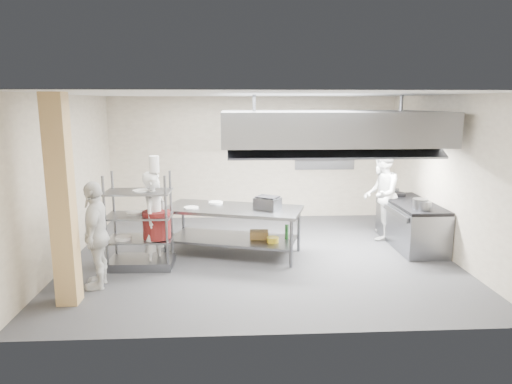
{
  "coord_description": "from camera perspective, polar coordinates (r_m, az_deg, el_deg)",
  "views": [
    {
      "loc": [
        -0.53,
        -8.24,
        2.86
      ],
      "look_at": [
        -0.08,
        0.2,
        1.19
      ],
      "focal_mm": 32.0,
      "sensor_mm": 36.0,
      "label": 1
    }
  ],
  "objects": [
    {
      "name": "floor",
      "position": [
        8.74,
        0.57,
        -7.96
      ],
      "size": [
        7.0,
        7.0,
        0.0
      ],
      "primitive_type": "plane",
      "color": "#38383A",
      "rests_on": "ground"
    },
    {
      "name": "ceiling",
      "position": [
        8.26,
        0.61,
        12.12
      ],
      "size": [
        7.0,
        7.0,
        0.0
      ],
      "primitive_type": "plane",
      "rotation": [
        3.14,
        0.0,
        0.0
      ],
      "color": "silver",
      "rests_on": "wall_back"
    },
    {
      "name": "wall_back",
      "position": [
        11.33,
        -0.39,
        4.26
      ],
      "size": [
        7.0,
        0.0,
        7.0
      ],
      "primitive_type": "plane",
      "rotation": [
        1.57,
        0.0,
        0.0
      ],
      "color": "tan",
      "rests_on": "ground"
    },
    {
      "name": "wall_left",
      "position": [
        8.86,
        -22.63,
        1.45
      ],
      "size": [
        0.0,
        6.0,
        6.0
      ],
      "primitive_type": "plane",
      "rotation": [
        1.57,
        0.0,
        1.57
      ],
      "color": "tan",
      "rests_on": "ground"
    },
    {
      "name": "wall_right",
      "position": [
        9.27,
        22.72,
        1.85
      ],
      "size": [
        0.0,
        6.0,
        6.0
      ],
      "primitive_type": "plane",
      "rotation": [
        1.57,
        0.0,
        -1.57
      ],
      "color": "tan",
      "rests_on": "ground"
    },
    {
      "name": "column",
      "position": [
        6.9,
        -23.09,
        -1.13
      ],
      "size": [
        0.3,
        0.3,
        3.0
      ],
      "primitive_type": "cube",
      "color": "#DBB070",
      "rests_on": "floor"
    },
    {
      "name": "exhaust_hood",
      "position": [
        8.84,
        8.95,
        8.03
      ],
      "size": [
        4.0,
        2.5,
        0.6
      ],
      "primitive_type": "cube",
      "color": "slate",
      "rests_on": "ceiling"
    },
    {
      "name": "hood_strip_a",
      "position": [
        8.72,
        3.06,
        6.0
      ],
      "size": [
        1.6,
        0.12,
        0.04
      ],
      "primitive_type": "cube",
      "color": "white",
      "rests_on": "exhaust_hood"
    },
    {
      "name": "hood_strip_b",
      "position": [
        9.1,
        14.47,
        5.88
      ],
      "size": [
        1.6,
        0.12,
        0.04
      ],
      "primitive_type": "cube",
      "color": "white",
      "rests_on": "exhaust_hood"
    },
    {
      "name": "wall_shelf",
      "position": [
        11.4,
        8.74,
        4.18
      ],
      "size": [
        1.5,
        0.28,
        0.04
      ],
      "primitive_type": "cube",
      "color": "slate",
      "rests_on": "wall_back"
    },
    {
      "name": "island",
      "position": [
        8.72,
        -2.92,
        -4.87
      ],
      "size": [
        2.76,
        1.76,
        0.91
      ],
      "primitive_type": null,
      "rotation": [
        0.0,
        0.0,
        -0.29
      ],
      "color": "gray",
      "rests_on": "floor"
    },
    {
      "name": "island_worktop",
      "position": [
        8.62,
        -2.95,
        -2.16
      ],
      "size": [
        2.76,
        1.76,
        0.06
      ],
      "primitive_type": "cube",
      "rotation": [
        0.0,
        0.0,
        -0.29
      ],
      "color": "slate",
      "rests_on": "island"
    },
    {
      "name": "island_undershelf",
      "position": [
        8.77,
        -2.91,
        -5.85
      ],
      "size": [
        2.53,
        1.6,
        0.04
      ],
      "primitive_type": "cube",
      "rotation": [
        0.0,
        0.0,
        -0.29
      ],
      "color": "slate",
      "rests_on": "island"
    },
    {
      "name": "pass_rack",
      "position": [
        8.19,
        -14.35,
        -3.5
      ],
      "size": [
        1.13,
        0.68,
        1.68
      ],
      "primitive_type": null,
      "rotation": [
        0.0,
        0.0,
        -0.02
      ],
      "color": "gray",
      "rests_on": "floor"
    },
    {
      "name": "cooking_range",
      "position": [
        9.77,
        18.76,
        -3.92
      ],
      "size": [
        0.8,
        2.0,
        0.84
      ],
      "primitive_type": "cube",
      "color": "slate",
      "rests_on": "floor"
    },
    {
      "name": "range_top",
      "position": [
        9.67,
        18.93,
        -1.35
      ],
      "size": [
        0.78,
        1.96,
        0.06
      ],
      "primitive_type": "cube",
      "color": "black",
      "rests_on": "cooking_range"
    },
    {
      "name": "chef_head",
      "position": [
        8.12,
        -12.44,
        -3.44
      ],
      "size": [
        0.59,
        0.72,
        1.7
      ],
      "primitive_type": "imported",
      "rotation": [
        0.0,
        0.0,
        1.24
      ],
      "color": "silver",
      "rests_on": "floor"
    },
    {
      "name": "chef_line",
      "position": [
        9.95,
        15.32,
        -0.33
      ],
      "size": [
        1.0,
        1.12,
        1.9
      ],
      "primitive_type": "imported",
      "rotation": [
        0.0,
        0.0,
        -1.94
      ],
      "color": "silver",
      "rests_on": "floor"
    },
    {
      "name": "chef_plating",
      "position": [
        7.51,
        -19.33,
        -5.06
      ],
      "size": [
        0.48,
        1.02,
        1.69
      ],
      "primitive_type": "imported",
      "rotation": [
        0.0,
        0.0,
        -1.5
      ],
      "color": "white",
      "rests_on": "floor"
    },
    {
      "name": "griddle",
      "position": [
        8.48,
        1.45,
        -1.42
      ],
      "size": [
        0.55,
        0.52,
        0.21
      ],
      "primitive_type": "cube",
      "rotation": [
        0.0,
        0.0,
        -0.58
      ],
      "color": "slate",
      "rests_on": "island_worktop"
    },
    {
      "name": "wicker_basket",
      "position": [
        8.67,
        0.39,
        -5.36
      ],
      "size": [
        0.36,
        0.26,
        0.15
      ],
      "primitive_type": "cube",
      "rotation": [
        0.0,
        0.0,
        -0.05
      ],
      "color": "#9B693E",
      "rests_on": "island_undershelf"
    },
    {
      "name": "stockpot",
      "position": [
        9.07,
        19.83,
        -1.39
      ],
      "size": [
        0.28,
        0.28,
        0.19
      ],
      "primitive_type": "cylinder",
      "color": "gray",
      "rests_on": "range_top"
    },
    {
      "name": "plate_stack",
      "position": [
        8.27,
        -14.25,
        -5.51
      ],
      "size": [
        0.28,
        0.28,
        0.05
      ],
      "primitive_type": "cylinder",
      "color": "white",
      "rests_on": "pass_rack"
    }
  ]
}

